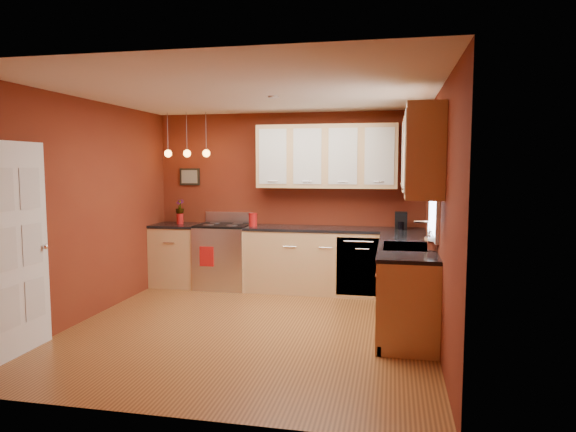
% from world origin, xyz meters
% --- Properties ---
extents(floor, '(4.20, 4.20, 0.00)m').
position_xyz_m(floor, '(0.00, 0.00, 0.00)').
color(floor, '#9C5F2D').
rests_on(floor, ground).
extents(ceiling, '(4.00, 4.20, 0.02)m').
position_xyz_m(ceiling, '(0.00, 0.00, 2.60)').
color(ceiling, silver).
rests_on(ceiling, wall_back).
extents(wall_back, '(4.00, 0.02, 2.60)m').
position_xyz_m(wall_back, '(0.00, 2.10, 1.30)').
color(wall_back, maroon).
rests_on(wall_back, floor).
extents(wall_front, '(4.00, 0.02, 2.60)m').
position_xyz_m(wall_front, '(0.00, -2.10, 1.30)').
color(wall_front, maroon).
rests_on(wall_front, floor).
extents(wall_left, '(0.02, 4.20, 2.60)m').
position_xyz_m(wall_left, '(-2.00, 0.00, 1.30)').
color(wall_left, maroon).
rests_on(wall_left, floor).
extents(wall_right, '(0.02, 4.20, 2.60)m').
position_xyz_m(wall_right, '(2.00, 0.00, 1.30)').
color(wall_right, maroon).
rests_on(wall_right, floor).
extents(base_cabinets_back_left, '(0.70, 0.60, 0.90)m').
position_xyz_m(base_cabinets_back_left, '(-1.65, 1.80, 0.45)').
color(base_cabinets_back_left, tan).
rests_on(base_cabinets_back_left, floor).
extents(base_cabinets_back_right, '(2.54, 0.60, 0.90)m').
position_xyz_m(base_cabinets_back_right, '(0.73, 1.80, 0.45)').
color(base_cabinets_back_right, tan).
rests_on(base_cabinets_back_right, floor).
extents(base_cabinets_right, '(0.60, 2.10, 0.90)m').
position_xyz_m(base_cabinets_right, '(1.70, 0.45, 0.45)').
color(base_cabinets_right, tan).
rests_on(base_cabinets_right, floor).
extents(counter_back_left, '(0.70, 0.62, 0.04)m').
position_xyz_m(counter_back_left, '(-1.65, 1.80, 0.92)').
color(counter_back_left, black).
rests_on(counter_back_left, base_cabinets_back_left).
extents(counter_back_right, '(2.54, 0.62, 0.04)m').
position_xyz_m(counter_back_right, '(0.73, 1.80, 0.92)').
color(counter_back_right, black).
rests_on(counter_back_right, base_cabinets_back_right).
extents(counter_right, '(0.62, 2.10, 0.04)m').
position_xyz_m(counter_right, '(1.70, 0.45, 0.92)').
color(counter_right, black).
rests_on(counter_right, base_cabinets_right).
extents(gas_range, '(0.76, 0.64, 1.11)m').
position_xyz_m(gas_range, '(-0.92, 1.80, 0.48)').
color(gas_range, silver).
rests_on(gas_range, floor).
extents(dishwasher_front, '(0.60, 0.02, 0.80)m').
position_xyz_m(dishwasher_front, '(1.10, 1.51, 0.45)').
color(dishwasher_front, silver).
rests_on(dishwasher_front, base_cabinets_back_right).
extents(sink, '(0.50, 0.70, 0.33)m').
position_xyz_m(sink, '(1.70, 0.30, 0.92)').
color(sink, gray).
rests_on(sink, counter_right).
extents(window, '(0.06, 1.02, 1.22)m').
position_xyz_m(window, '(1.97, 0.30, 1.69)').
color(window, white).
rests_on(window, wall_right).
extents(door_left_wall, '(0.12, 0.82, 2.05)m').
position_xyz_m(door_left_wall, '(-1.97, -1.20, 1.03)').
color(door_left_wall, white).
rests_on(door_left_wall, floor).
extents(upper_cabinets_back, '(2.00, 0.35, 0.90)m').
position_xyz_m(upper_cabinets_back, '(0.60, 1.93, 1.95)').
color(upper_cabinets_back, tan).
rests_on(upper_cabinets_back, wall_back).
extents(upper_cabinets_right, '(0.35, 1.95, 0.90)m').
position_xyz_m(upper_cabinets_right, '(1.82, 0.32, 1.95)').
color(upper_cabinets_right, tan).
rests_on(upper_cabinets_right, wall_right).
extents(wall_picture, '(0.32, 0.03, 0.26)m').
position_xyz_m(wall_picture, '(-1.55, 2.08, 1.65)').
color(wall_picture, black).
rests_on(wall_picture, wall_back).
extents(pendant_lights, '(0.71, 0.11, 0.66)m').
position_xyz_m(pendant_lights, '(-1.45, 1.75, 2.01)').
color(pendant_lights, gray).
rests_on(pendant_lights, ceiling).
extents(red_canister, '(0.13, 0.13, 0.19)m').
position_xyz_m(red_canister, '(-0.45, 1.75, 1.04)').
color(red_canister, '#B21413').
rests_on(red_canister, counter_back_right).
extents(red_vase, '(0.10, 0.10, 0.16)m').
position_xyz_m(red_vase, '(-1.61, 1.81, 1.02)').
color(red_vase, '#B21413').
rests_on(red_vase, counter_back_left).
extents(flowers, '(0.14, 0.14, 0.23)m').
position_xyz_m(flowers, '(-1.61, 1.81, 1.19)').
color(flowers, '#B21413').
rests_on(flowers, red_vase).
extents(coffee_maker, '(0.17, 0.17, 0.24)m').
position_xyz_m(coffee_maker, '(1.66, 1.83, 1.05)').
color(coffee_maker, black).
rests_on(coffee_maker, counter_back_right).
extents(soap_pump, '(0.12, 0.12, 0.21)m').
position_xyz_m(soap_pump, '(1.93, 0.01, 1.05)').
color(soap_pump, white).
rests_on(soap_pump, counter_right).
extents(dish_towel, '(0.21, 0.01, 0.29)m').
position_xyz_m(dish_towel, '(-1.07, 1.47, 0.52)').
color(dish_towel, '#B21413').
rests_on(dish_towel, gas_range).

